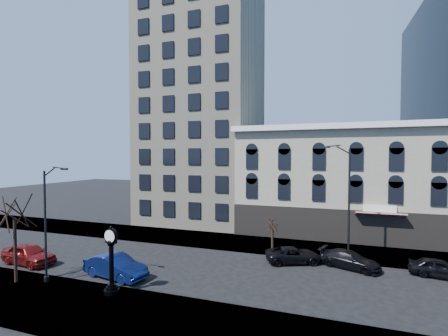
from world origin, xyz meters
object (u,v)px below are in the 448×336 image
(street_clock, at_px, (111,263))
(car_near_b, at_px, (116,266))
(car_near_a, at_px, (29,254))
(street_lamp_near, at_px, (51,194))

(street_clock, bearing_deg, car_near_b, 127.25)
(street_clock, bearing_deg, car_near_a, 170.02)
(street_clock, xyz_separation_m, street_lamp_near, (-5.04, 0.03, 4.33))
(street_clock, height_order, street_lamp_near, street_lamp_near)
(street_clock, relative_size, car_near_a, 0.89)
(street_lamp_near, bearing_deg, street_clock, 2.14)
(street_clock, distance_m, street_lamp_near, 6.65)
(street_lamp_near, distance_m, car_near_b, 7.00)
(street_clock, xyz_separation_m, car_near_b, (-1.63, 2.46, -1.28))
(street_clock, bearing_deg, street_lamp_near, -176.69)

